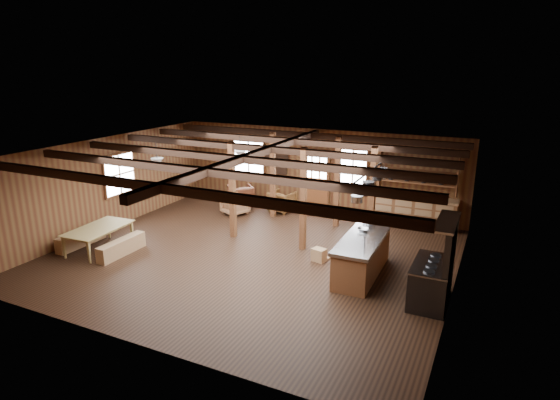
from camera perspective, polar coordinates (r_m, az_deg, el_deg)
name	(u,v)px	position (r m, az deg, el deg)	size (l,w,h in m)	color
room	(252,205)	(12.01, -3.42, -0.58)	(10.04, 9.04, 2.84)	black
ceiling_joists	(255,154)	(11.86, -3.11, 5.57)	(9.80, 8.82, 0.18)	black
timber_posts	(302,188)	(13.60, 2.75, 1.43)	(3.95, 2.35, 2.80)	#4D2616
back_door	(315,185)	(16.04, 4.33, 1.80)	(1.02, 0.08, 2.15)	brown
window_back_left	(249,158)	(16.98, -3.83, 5.11)	(1.32, 0.06, 1.32)	white
window_back_right	(353,168)	(15.47, 8.89, 3.85)	(1.02, 0.06, 1.32)	white
window_left	(119,174)	(15.28, -19.01, 2.99)	(0.14, 1.24, 1.32)	white
notice_boards	(276,160)	(16.46, -0.48, 4.93)	(1.08, 0.03, 0.90)	beige
back_counter	(415,208)	(15.03, 16.10, -0.92)	(2.55, 0.60, 2.45)	brown
pendant_lamps	(200,158)	(13.80, -9.68, 5.07)	(1.86, 2.36, 0.66)	#29292B
pot_rack	(371,183)	(10.83, 11.01, 2.05)	(0.36, 3.00, 0.46)	#29292B
kitchen_island	(362,256)	(11.40, 9.96, -6.69)	(0.93, 2.52, 1.20)	brown
step_stool	(319,255)	(12.09, 4.77, -6.69)	(0.38, 0.27, 0.34)	olive
commercial_range	(434,276)	(10.42, 18.26, -8.78)	(0.78, 1.50, 1.85)	#29292B
dining_table	(101,239)	(13.60, -21.03, -4.45)	(1.82, 1.01, 0.64)	olive
bench_wall	(81,238)	(14.17, -23.09, -4.33)	(0.29, 1.53, 0.42)	olive
bench_aisle	(122,247)	(13.13, -18.74, -5.46)	(0.29, 1.52, 0.42)	olive
armchair_a	(241,196)	(16.64, -4.83, 0.51)	(0.80, 0.82, 0.75)	#5B2D1B
armchair_b	(282,201)	(15.97, 0.23, -0.17)	(0.76, 0.78, 0.71)	brown
armchair_c	(235,204)	(15.79, -5.48, -0.47)	(0.75, 0.77, 0.70)	#976844
counter_pot	(369,221)	(12.14, 10.81, -2.49)	(0.31, 0.31, 0.18)	#AEB1B5
bowl	(363,229)	(11.67, 10.07, -3.54)	(0.26, 0.26, 0.06)	silver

